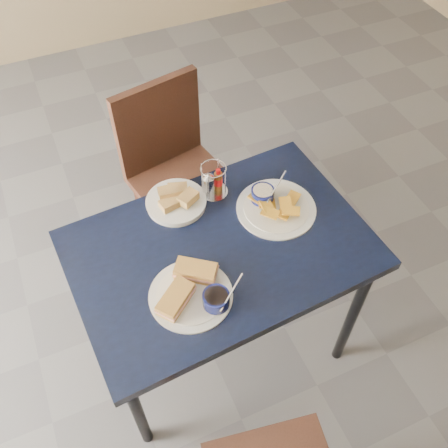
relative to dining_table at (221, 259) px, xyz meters
name	(u,v)px	position (x,y,z in m)	size (l,w,h in m)	color
ground	(189,303)	(-0.07, 0.25, -0.67)	(6.00, 6.00, 0.00)	#525257
dining_table	(221,259)	(0.00, 0.00, 0.00)	(1.11, 0.78, 0.75)	black
chair_far	(176,161)	(0.07, 0.71, -0.15)	(0.51, 0.49, 0.91)	black
sandwich_plate	(193,291)	(-0.16, -0.15, 0.10)	(0.31, 0.28, 0.12)	white
plantain_plate	(272,204)	(0.26, 0.10, 0.09)	(0.31, 0.31, 0.12)	white
bread_basket	(176,200)	(-0.08, 0.25, 0.10)	(0.23, 0.23, 0.07)	white
condiment_caddy	(212,182)	(0.08, 0.26, 0.13)	(0.11, 0.11, 0.14)	silver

